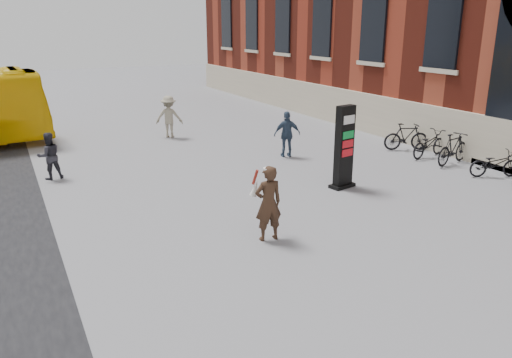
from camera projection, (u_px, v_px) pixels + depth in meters
name	position (u px, v px, depth m)	size (l,w,h in m)	color
ground	(274.00, 226.00, 12.61)	(100.00, 100.00, 0.00)	#9E9EA3
info_pylon	(344.00, 147.00, 15.22)	(0.88, 0.56, 2.56)	black
woman	(268.00, 202.00, 11.56)	(0.71, 0.65, 1.81)	#312215
pedestrian_a	(49.00, 156.00, 16.21)	(0.75, 0.59, 1.55)	#2C2B32
pedestrian_b	(169.00, 117.00, 22.18)	(1.20, 0.69, 1.85)	gray
pedestrian_c	(287.00, 134.00, 18.93)	(1.02, 0.43, 1.74)	#33465D
bike_4	(495.00, 164.00, 16.52)	(0.60, 1.73, 0.91)	black
bike_5	(453.00, 149.00, 17.99)	(0.54, 1.91, 1.15)	black
bike_6	(429.00, 144.00, 19.00)	(0.68, 1.94, 1.02)	black
bike_7	(406.00, 137.00, 20.02)	(0.51, 1.82, 1.09)	black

